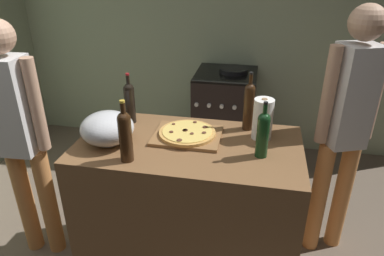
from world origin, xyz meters
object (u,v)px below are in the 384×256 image
at_px(wine_bottle_clear, 130,101).
at_px(person_in_stripes, 21,134).
at_px(wine_bottle_dark, 125,134).
at_px(wine_bottle_green, 263,133).
at_px(stove, 225,117).
at_px(paper_towel_roll, 263,119).
at_px(wine_bottle_amber, 249,105).
at_px(pizza, 187,133).
at_px(person_in_red, 346,124).
at_px(mixing_bowl, 107,128).

relative_size(wine_bottle_clear, person_in_stripes, 0.20).
bearing_deg(wine_bottle_dark, wine_bottle_clear, 107.62).
relative_size(wine_bottle_green, stove, 0.33).
bearing_deg(paper_towel_roll, stove, 104.90).
bearing_deg(wine_bottle_amber, stove, 102.15).
height_order(paper_towel_roll, wine_bottle_green, wine_bottle_green).
xyz_separation_m(pizza, person_in_stripes, (-1.03, -0.14, -0.04)).
relative_size(paper_towel_roll, person_in_stripes, 0.15).
distance_m(wine_bottle_dark, stove, 1.85).
xyz_separation_m(wine_bottle_clear, person_in_red, (1.35, 0.14, -0.10)).
bearing_deg(mixing_bowl, pizza, 19.63).
relative_size(mixing_bowl, person_in_stripes, 0.19).
bearing_deg(wine_bottle_amber, person_in_stripes, -166.78).
height_order(wine_bottle_clear, wine_bottle_dark, wine_bottle_dark).
xyz_separation_m(wine_bottle_amber, wine_bottle_green, (0.09, -0.32, -0.02)).
bearing_deg(person_in_red, wine_bottle_green, -140.37).
distance_m(person_in_stripes, person_in_red, 2.02).
bearing_deg(person_in_stripes, person_in_red, 12.08).
bearing_deg(pizza, wine_bottle_dark, -129.17).
bearing_deg(wine_bottle_clear, paper_towel_roll, -4.24).
xyz_separation_m(wine_bottle_green, person_in_stripes, (-1.47, -0.00, -0.15)).
height_order(pizza, wine_bottle_green, wine_bottle_green).
height_order(mixing_bowl, paper_towel_roll, paper_towel_roll).
bearing_deg(paper_towel_roll, person_in_stripes, -171.57).
distance_m(mixing_bowl, paper_towel_roll, 0.90).
height_order(wine_bottle_dark, wine_bottle_green, wine_bottle_dark).
distance_m(wine_bottle_clear, wine_bottle_green, 0.89).
distance_m(pizza, wine_bottle_amber, 0.41).
distance_m(mixing_bowl, wine_bottle_clear, 0.30).
distance_m(wine_bottle_amber, stove, 1.38).
distance_m(mixing_bowl, stove, 1.72).
distance_m(mixing_bowl, person_in_stripes, 0.60).
height_order(wine_bottle_amber, wine_bottle_clear, wine_bottle_amber).
bearing_deg(person_in_red, wine_bottle_dark, -153.42).
bearing_deg(pizza, wine_bottle_clear, 160.84).
height_order(wine_bottle_amber, person_in_stripes, person_in_stripes).
relative_size(wine_bottle_clear, person_in_red, 0.19).
height_order(pizza, stove, pizza).
height_order(mixing_bowl, stove, mixing_bowl).
bearing_deg(wine_bottle_green, person_in_stripes, -179.93).
bearing_deg(mixing_bowl, stove, 71.25).
bearing_deg(wine_bottle_green, stove, 102.97).
xyz_separation_m(paper_towel_roll, wine_bottle_clear, (-0.84, 0.06, 0.02)).
xyz_separation_m(paper_towel_roll, wine_bottle_dark, (-0.70, -0.40, 0.03)).
height_order(wine_bottle_green, stove, wine_bottle_green).
bearing_deg(wine_bottle_green, pizza, 162.72).
distance_m(mixing_bowl, wine_bottle_amber, 0.86).
relative_size(mixing_bowl, wine_bottle_green, 0.97).
bearing_deg(mixing_bowl, person_in_red, 17.66).
bearing_deg(wine_bottle_green, paper_towel_roll, 90.77).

